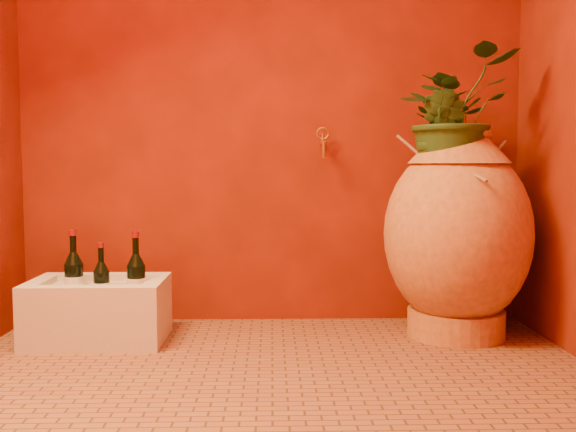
{
  "coord_description": "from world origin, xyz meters",
  "views": [
    {
      "loc": [
        -0.0,
        -2.25,
        0.78
      ],
      "look_at": [
        0.07,
        0.35,
        0.58
      ],
      "focal_mm": 40.0,
      "sensor_mm": 36.0,
      "label": 1
    }
  ],
  "objects_px": {
    "amphora": "(457,233)",
    "wall_tap": "(323,141)",
    "stone_basin": "(98,312)",
    "wine_bottle_a": "(74,280)",
    "wine_bottle_b": "(136,282)",
    "wine_bottle_c": "(102,286)"
  },
  "relations": [
    {
      "from": "amphora",
      "to": "wall_tap",
      "type": "bearing_deg",
      "value": 155.49
    },
    {
      "from": "stone_basin",
      "to": "wall_tap",
      "type": "distance_m",
      "value": 1.33
    },
    {
      "from": "wine_bottle_a",
      "to": "wine_bottle_b",
      "type": "bearing_deg",
      "value": -7.3
    },
    {
      "from": "wall_tap",
      "to": "wine_bottle_b",
      "type": "bearing_deg",
      "value": -157.56
    },
    {
      "from": "wine_bottle_c",
      "to": "wall_tap",
      "type": "distance_m",
      "value": 1.25
    },
    {
      "from": "wall_tap",
      "to": "wine_bottle_c",
      "type": "bearing_deg",
      "value": -160.36
    },
    {
      "from": "wine_bottle_a",
      "to": "wine_bottle_c",
      "type": "relative_size",
      "value": 1.18
    },
    {
      "from": "stone_basin",
      "to": "wine_bottle_b",
      "type": "distance_m",
      "value": 0.23
    },
    {
      "from": "stone_basin",
      "to": "wine_bottle_c",
      "type": "distance_m",
      "value": 0.14
    },
    {
      "from": "amphora",
      "to": "stone_basin",
      "type": "height_order",
      "value": "amphora"
    },
    {
      "from": "amphora",
      "to": "wine_bottle_a",
      "type": "xyz_separation_m",
      "value": [
        -1.73,
        -0.04,
        -0.2
      ]
    },
    {
      "from": "amphora",
      "to": "wine_bottle_a",
      "type": "height_order",
      "value": "amphora"
    },
    {
      "from": "wine_bottle_a",
      "to": "wine_bottle_c",
      "type": "distance_m",
      "value": 0.14
    },
    {
      "from": "stone_basin",
      "to": "wine_bottle_c",
      "type": "relative_size",
      "value": 2.0
    },
    {
      "from": "amphora",
      "to": "wine_bottle_c",
      "type": "bearing_deg",
      "value": -176.93
    },
    {
      "from": "amphora",
      "to": "wall_tap",
      "type": "distance_m",
      "value": 0.79
    },
    {
      "from": "stone_basin",
      "to": "wine_bottle_b",
      "type": "bearing_deg",
      "value": -11.38
    },
    {
      "from": "wine_bottle_c",
      "to": "wall_tap",
      "type": "relative_size",
      "value": 1.95
    },
    {
      "from": "stone_basin",
      "to": "wine_bottle_c",
      "type": "bearing_deg",
      "value": -56.16
    },
    {
      "from": "stone_basin",
      "to": "wine_bottle_c",
      "type": "xyz_separation_m",
      "value": [
        0.03,
        -0.04,
        0.13
      ]
    },
    {
      "from": "wine_bottle_a",
      "to": "wall_tap",
      "type": "height_order",
      "value": "wall_tap"
    },
    {
      "from": "amphora",
      "to": "wine_bottle_c",
      "type": "distance_m",
      "value": 1.62
    }
  ]
}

